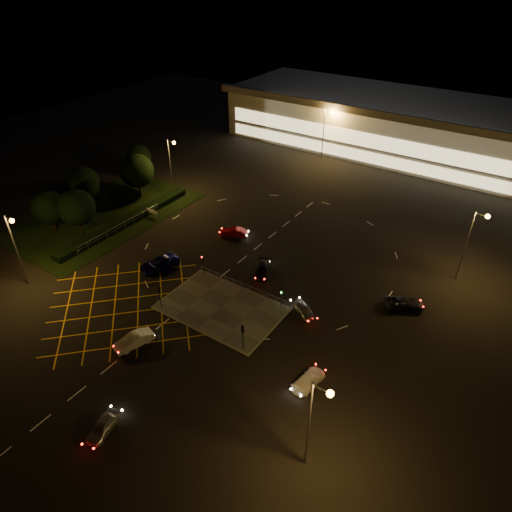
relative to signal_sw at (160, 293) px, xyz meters
The scene contains 27 objects.
ground 7.58m from the signal_sw, 56.28° to the left, with size 180.00×180.00×0.00m, color black.
pedestrian_island 7.57m from the signal_sw, 33.65° to the left, with size 14.00×9.00×0.12m, color #4C4944.
grass_verge 26.93m from the signal_sw, 153.45° to the left, with size 18.00×30.00×0.08m, color black.
hedge 22.55m from the signal_sw, 147.74° to the left, with size 2.00×26.00×1.00m, color black.
supermarket 68.13m from the signal_sw, 86.63° to the left, with size 72.00×26.50×10.50m.
streetlight_sw 19.03m from the signal_sw, 161.12° to the right, with size 1.78×0.56×10.03m.
streetlight_se 26.05m from the signal_sw, 18.14° to the right, with size 1.78×0.56×10.03m.
streetlight_nw 31.24m from the signal_sw, 129.19° to the left, with size 1.78×0.56×10.03m.
streetlight_ne 38.75m from the signal_sw, 42.43° to the left, with size 1.78×0.56×10.03m.
streetlight_far_left 54.44m from the signal_sw, 95.88° to the left, with size 1.78×0.56×10.03m.
signal_sw is the anchor object (origin of this frame).
signal_se 12.00m from the signal_sw, ahead, with size 0.28×0.30×3.15m.
signal_nw 7.99m from the signal_sw, 90.00° to the left, with size 0.28×0.30×3.15m.
signal_ne 14.41m from the signal_sw, 33.65° to the left, with size 0.28×0.30×3.15m.
tree_a 26.38m from the signal_sw, behind, with size 5.04×5.04×6.86m.
tree_b 30.55m from the signal_sw, 156.81° to the left, with size 5.40×5.40×7.35m.
tree_c 31.34m from the signal_sw, 140.20° to the left, with size 5.76×5.76×7.84m.
tree_d 39.73m from the signal_sw, 139.09° to the left, with size 4.68×4.68×6.37m.
tree_e 22.92m from the signal_sw, 164.76° to the left, with size 5.40×5.40×7.35m.
car_near_silver 17.20m from the signal_sw, 63.95° to the right, with size 1.54×3.82×1.30m, color silver.
car_queue_white 6.68m from the signal_sw, 73.34° to the right, with size 1.52×4.35×1.43m, color silver.
car_left_blue 8.76m from the signal_sw, 134.97° to the left, with size 2.52×5.47×1.52m, color #0C0B44.
car_far_dkgrey 14.29m from the signal_sw, 64.03° to the left, with size 1.75×4.31×1.25m, color black.
car_right_silver 17.15m from the signal_sw, 30.79° to the left, with size 1.45×3.60×1.23m, color silver.
car_circ_red 18.86m from the signal_sw, 98.38° to the left, with size 1.39×3.98×1.31m, color maroon.
car_east_grey 29.29m from the signal_sw, 34.16° to the left, with size 2.21×4.79×1.33m, color black.
car_approach_white 20.31m from the signal_sw, ahead, with size 1.72×4.23×1.23m, color white.
Camera 1 is at (28.95, -34.78, 35.90)m, focal length 32.00 mm.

